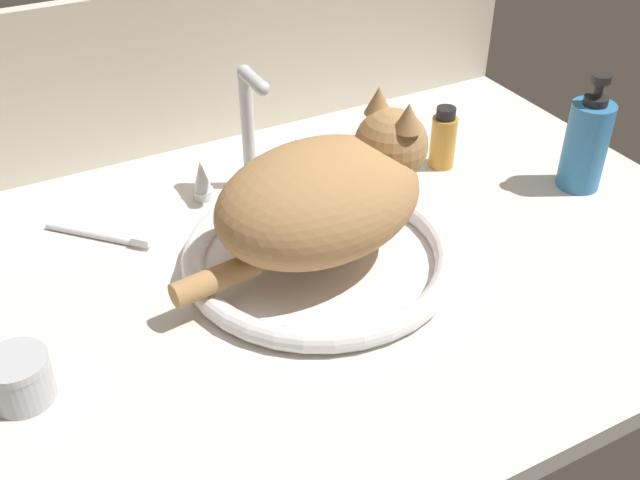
{
  "coord_description": "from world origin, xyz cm",
  "views": [
    {
      "loc": [
        -39.27,
        -72.17,
        65.43
      ],
      "look_at": [
        -1.03,
        -0.15,
        7.0
      ],
      "focal_mm": 42.41,
      "sensor_mm": 36.0,
      "label": 1
    }
  ],
  "objects_px": {
    "cat": "(331,194)",
    "soap_pump_bottle": "(586,144)",
    "faucet": "(250,144)",
    "metal_jar": "(20,378)",
    "sink_basin": "(320,256)",
    "toothbrush": "(101,235)",
    "amber_bottle": "(443,139)"
  },
  "relations": [
    {
      "from": "toothbrush",
      "to": "faucet",
      "type": "bearing_deg",
      "value": 6.67
    },
    {
      "from": "soap_pump_bottle",
      "to": "toothbrush",
      "type": "bearing_deg",
      "value": 163.62
    },
    {
      "from": "soap_pump_bottle",
      "to": "toothbrush",
      "type": "xyz_separation_m",
      "value": [
        -0.7,
        0.21,
        -0.07
      ]
    },
    {
      "from": "amber_bottle",
      "to": "soap_pump_bottle",
      "type": "bearing_deg",
      "value": -44.82
    },
    {
      "from": "faucet",
      "to": "amber_bottle",
      "type": "bearing_deg",
      "value": -15.39
    },
    {
      "from": "amber_bottle",
      "to": "toothbrush",
      "type": "height_order",
      "value": "amber_bottle"
    },
    {
      "from": "soap_pump_bottle",
      "to": "amber_bottle",
      "type": "distance_m",
      "value": 0.22
    },
    {
      "from": "faucet",
      "to": "soap_pump_bottle",
      "type": "bearing_deg",
      "value": -27.38
    },
    {
      "from": "faucet",
      "to": "soap_pump_bottle",
      "type": "xyz_separation_m",
      "value": [
        0.45,
        -0.24,
        -0.0
      ]
    },
    {
      "from": "soap_pump_bottle",
      "to": "metal_jar",
      "type": "distance_m",
      "value": 0.86
    },
    {
      "from": "faucet",
      "to": "amber_bottle",
      "type": "relative_size",
      "value": 1.94
    },
    {
      "from": "faucet",
      "to": "amber_bottle",
      "type": "xyz_separation_m",
      "value": [
        0.3,
        -0.08,
        -0.03
      ]
    },
    {
      "from": "soap_pump_bottle",
      "to": "sink_basin",
      "type": "bearing_deg",
      "value": 178.85
    },
    {
      "from": "faucet",
      "to": "metal_jar",
      "type": "distance_m",
      "value": 0.49
    },
    {
      "from": "metal_jar",
      "to": "toothbrush",
      "type": "height_order",
      "value": "metal_jar"
    },
    {
      "from": "sink_basin",
      "to": "amber_bottle",
      "type": "relative_size",
      "value": 3.6
    },
    {
      "from": "cat",
      "to": "soap_pump_bottle",
      "type": "bearing_deg",
      "value": -1.5
    },
    {
      "from": "soap_pump_bottle",
      "to": "cat",
      "type": "bearing_deg",
      "value": 178.5
    },
    {
      "from": "toothbrush",
      "to": "sink_basin",
      "type": "bearing_deg",
      "value": -38.54
    },
    {
      "from": "sink_basin",
      "to": "metal_jar",
      "type": "relative_size",
      "value": 5.23
    },
    {
      "from": "faucet",
      "to": "toothbrush",
      "type": "relative_size",
      "value": 1.58
    },
    {
      "from": "metal_jar",
      "to": "faucet",
      "type": "bearing_deg",
      "value": 35.69
    },
    {
      "from": "metal_jar",
      "to": "amber_bottle",
      "type": "height_order",
      "value": "amber_bottle"
    },
    {
      "from": "cat",
      "to": "amber_bottle",
      "type": "relative_size",
      "value": 3.71
    },
    {
      "from": "sink_basin",
      "to": "toothbrush",
      "type": "relative_size",
      "value": 2.92
    },
    {
      "from": "faucet",
      "to": "amber_bottle",
      "type": "distance_m",
      "value": 0.31
    },
    {
      "from": "faucet",
      "to": "metal_jar",
      "type": "bearing_deg",
      "value": -144.31
    },
    {
      "from": "soap_pump_bottle",
      "to": "amber_bottle",
      "type": "relative_size",
      "value": 1.8
    },
    {
      "from": "sink_basin",
      "to": "metal_jar",
      "type": "bearing_deg",
      "value": -171.38
    },
    {
      "from": "sink_basin",
      "to": "cat",
      "type": "relative_size",
      "value": 0.97
    },
    {
      "from": "sink_basin",
      "to": "amber_bottle",
      "type": "bearing_deg",
      "value": 25.45
    },
    {
      "from": "cat",
      "to": "soap_pump_bottle",
      "type": "height_order",
      "value": "cat"
    }
  ]
}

